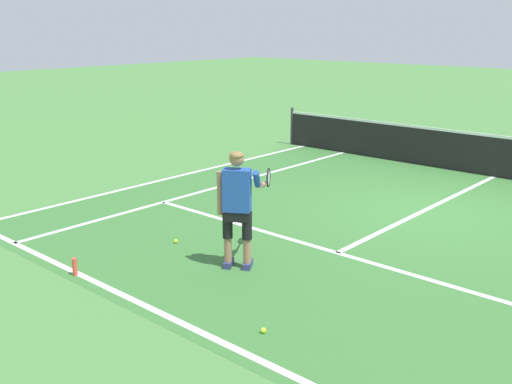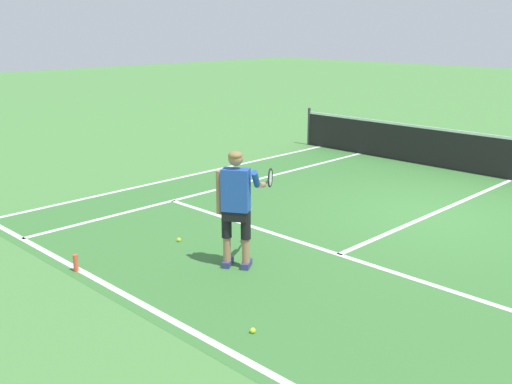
% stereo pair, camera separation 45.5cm
% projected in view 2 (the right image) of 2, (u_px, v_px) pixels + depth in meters
% --- Properties ---
extents(ground_plane, '(80.00, 80.00, 0.00)m').
position_uv_depth(ground_plane, '(433.00, 214.00, 11.04)').
color(ground_plane, '#477F3D').
extents(court_inner_surface, '(10.98, 9.88, 0.00)m').
position_uv_depth(court_inner_surface, '(398.00, 229.00, 10.22)').
color(court_inner_surface, '#387033').
rests_on(court_inner_surface, ground).
extents(line_baseline, '(10.98, 0.10, 0.01)m').
position_uv_depth(line_baseline, '(178.00, 324.00, 6.97)').
color(line_baseline, white).
rests_on(line_baseline, ground).
extents(line_service, '(8.23, 0.10, 0.01)m').
position_uv_depth(line_service, '(339.00, 254.00, 9.08)').
color(line_service, white).
rests_on(line_service, ground).
extents(line_centre_service, '(0.10, 6.40, 0.01)m').
position_uv_depth(line_centre_service, '(442.00, 210.00, 11.27)').
color(line_centre_service, white).
rests_on(line_centre_service, ground).
extents(line_singles_left, '(0.10, 9.48, 0.01)m').
position_uv_depth(line_singles_left, '(233.00, 185.00, 13.00)').
color(line_singles_left, white).
rests_on(line_singles_left, ground).
extents(line_doubles_left, '(0.10, 9.48, 0.01)m').
position_uv_depth(line_doubles_left, '(193.00, 175.00, 13.93)').
color(line_doubles_left, white).
rests_on(line_doubles_left, ground).
extents(tennis_player, '(0.56, 1.22, 1.71)m').
position_uv_depth(tennis_player, '(237.00, 201.00, 8.37)').
color(tennis_player, navy).
rests_on(tennis_player, ground).
extents(tennis_ball_near_feet, '(0.07, 0.07, 0.07)m').
position_uv_depth(tennis_ball_near_feet, '(179.00, 240.00, 9.62)').
color(tennis_ball_near_feet, '#CCE02D').
rests_on(tennis_ball_near_feet, ground).
extents(tennis_ball_by_baseline, '(0.07, 0.07, 0.07)m').
position_uv_depth(tennis_ball_by_baseline, '(253.00, 331.00, 6.76)').
color(tennis_ball_by_baseline, '#CCE02D').
rests_on(tennis_ball_by_baseline, ground).
extents(water_bottle, '(0.07, 0.07, 0.25)m').
position_uv_depth(water_bottle, '(76.00, 263.00, 8.44)').
color(water_bottle, '#E04C38').
rests_on(water_bottle, ground).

